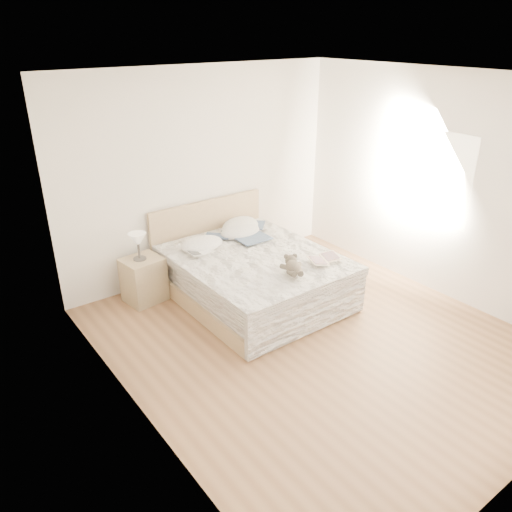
{
  "coord_description": "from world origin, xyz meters",
  "views": [
    {
      "loc": [
        -3.25,
        -3.25,
        3.11
      ],
      "look_at": [
        -0.03,
        1.05,
        0.62
      ],
      "focal_mm": 35.0,
      "sensor_mm": 36.0,
      "label": 1
    }
  ],
  "objects_px": {
    "bed": "(251,275)",
    "photo_book": "(199,252)",
    "teddy_bear": "(293,272)",
    "nightstand": "(144,280)",
    "childrens_book": "(324,259)",
    "table_lamp": "(138,241)"
  },
  "relations": [
    {
      "from": "photo_book",
      "to": "teddy_bear",
      "type": "distance_m",
      "value": 1.23
    },
    {
      "from": "bed",
      "to": "photo_book",
      "type": "relative_size",
      "value": 7.53
    },
    {
      "from": "bed",
      "to": "nightstand",
      "type": "height_order",
      "value": "bed"
    },
    {
      "from": "nightstand",
      "to": "teddy_bear",
      "type": "xyz_separation_m",
      "value": [
        1.11,
        -1.5,
        0.37
      ]
    },
    {
      "from": "bed",
      "to": "nightstand",
      "type": "distance_m",
      "value": 1.32
    },
    {
      "from": "nightstand",
      "to": "teddy_bear",
      "type": "distance_m",
      "value": 1.9
    },
    {
      "from": "nightstand",
      "to": "photo_book",
      "type": "xyz_separation_m",
      "value": [
        0.58,
        -0.39,
        0.35
      ]
    },
    {
      "from": "nightstand",
      "to": "photo_book",
      "type": "distance_m",
      "value": 0.78
    },
    {
      "from": "table_lamp",
      "to": "photo_book",
      "type": "bearing_deg",
      "value": -33.12
    },
    {
      "from": "nightstand",
      "to": "childrens_book",
      "type": "height_order",
      "value": "childrens_book"
    },
    {
      "from": "table_lamp",
      "to": "photo_book",
      "type": "height_order",
      "value": "table_lamp"
    },
    {
      "from": "photo_book",
      "to": "teddy_bear",
      "type": "relative_size",
      "value": 0.91
    },
    {
      "from": "nightstand",
      "to": "teddy_bear",
      "type": "height_order",
      "value": "teddy_bear"
    },
    {
      "from": "childrens_book",
      "to": "nightstand",
      "type": "bearing_deg",
      "value": 160.58
    },
    {
      "from": "bed",
      "to": "teddy_bear",
      "type": "distance_m",
      "value": 0.85
    },
    {
      "from": "table_lamp",
      "to": "childrens_book",
      "type": "relative_size",
      "value": 0.84
    },
    {
      "from": "table_lamp",
      "to": "photo_book",
      "type": "xyz_separation_m",
      "value": [
        0.6,
        -0.39,
        -0.17
      ]
    },
    {
      "from": "nightstand",
      "to": "table_lamp",
      "type": "bearing_deg",
      "value": 172.16
    },
    {
      "from": "table_lamp",
      "to": "teddy_bear",
      "type": "xyz_separation_m",
      "value": [
        1.13,
        -1.5,
        -0.15
      ]
    },
    {
      "from": "nightstand",
      "to": "photo_book",
      "type": "relative_size",
      "value": 1.97
    },
    {
      "from": "bed",
      "to": "nightstand",
      "type": "xyz_separation_m",
      "value": [
        -1.11,
        0.72,
        -0.03
      ]
    },
    {
      "from": "photo_book",
      "to": "childrens_book",
      "type": "bearing_deg",
      "value": -46.22
    }
  ]
}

